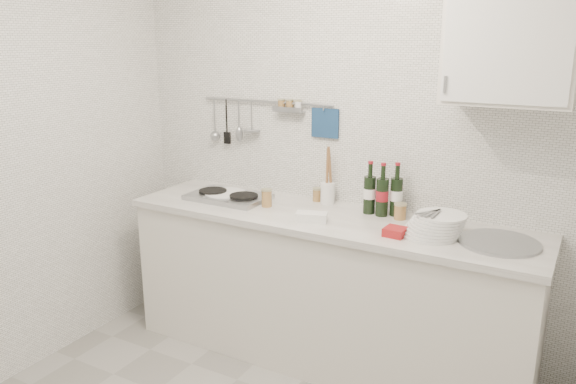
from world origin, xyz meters
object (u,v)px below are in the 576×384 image
at_px(plate_stack_sink, 435,225).
at_px(wine_bottles, 383,189).
at_px(wall_cabinet, 514,30).
at_px(utensil_crock, 328,190).
at_px(plate_stack_hob, 224,195).

relative_size(plate_stack_sink, wine_bottles, 1.05).
bearing_deg(wall_cabinet, plate_stack_sink, -149.95).
distance_m(wall_cabinet, wine_bottles, 1.08).
xyz_separation_m(wall_cabinet, utensil_crock, (-1.00, 0.10, -0.94)).
bearing_deg(wine_bottles, plate_stack_sink, -29.21).
relative_size(wall_cabinet, plate_stack_sink, 2.15).
bearing_deg(plate_stack_sink, wall_cabinet, 30.05).
relative_size(wine_bottles, utensil_crock, 0.85).
bearing_deg(plate_stack_hob, plate_stack_sink, -1.90).
bearing_deg(plate_stack_hob, wall_cabinet, 3.74).
height_order(plate_stack_hob, utensil_crock, utensil_crock).
distance_m(plate_stack_hob, plate_stack_sink, 1.38).
bearing_deg(utensil_crock, wall_cabinet, -5.85).
distance_m(plate_stack_sink, utensil_crock, 0.78).
height_order(wine_bottles, utensil_crock, utensil_crock).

